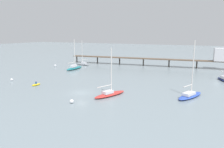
{
  "coord_description": "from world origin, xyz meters",
  "views": [
    {
      "loc": [
        25.57,
        -37.88,
        12.69
      ],
      "look_at": [
        0.0,
        15.25,
        1.5
      ],
      "focal_mm": 34.9,
      "sensor_mm": 36.0,
      "label": 1
    }
  ],
  "objects_px": {
    "sailboat_gray": "(83,63)",
    "sailboat_blue": "(190,94)",
    "sailboat_teal": "(74,67)",
    "dinghy_yellow": "(36,84)",
    "mooring_buoy_far": "(12,80)",
    "mooring_buoy_inner": "(72,101)",
    "mooring_buoy_outer": "(55,66)",
    "pier": "(180,57)",
    "sailboat_red": "(110,93)"
  },
  "relations": [
    {
      "from": "sailboat_blue",
      "to": "sailboat_gray",
      "type": "bearing_deg",
      "value": 147.12
    },
    {
      "from": "pier",
      "to": "sailboat_teal",
      "type": "height_order",
      "value": "sailboat_teal"
    },
    {
      "from": "pier",
      "to": "sailboat_red",
      "type": "distance_m",
      "value": 45.16
    },
    {
      "from": "sailboat_blue",
      "to": "mooring_buoy_inner",
      "type": "xyz_separation_m",
      "value": [
        -19.01,
        -13.33,
        -0.25
      ]
    },
    {
      "from": "sailboat_blue",
      "to": "pier",
      "type": "bearing_deg",
      "value": 101.81
    },
    {
      "from": "sailboat_red",
      "to": "sailboat_gray",
      "type": "height_order",
      "value": "sailboat_red"
    },
    {
      "from": "sailboat_teal",
      "to": "mooring_buoy_outer",
      "type": "distance_m",
      "value": 10.59
    },
    {
      "from": "sailboat_gray",
      "to": "sailboat_blue",
      "type": "relative_size",
      "value": 0.85
    },
    {
      "from": "sailboat_teal",
      "to": "dinghy_yellow",
      "type": "bearing_deg",
      "value": -77.11
    },
    {
      "from": "mooring_buoy_far",
      "to": "mooring_buoy_inner",
      "type": "xyz_separation_m",
      "value": [
        25.75,
        -8.52,
        0.04
      ]
    },
    {
      "from": "sailboat_red",
      "to": "mooring_buoy_far",
      "type": "relative_size",
      "value": 14.14
    },
    {
      "from": "sailboat_gray",
      "to": "mooring_buoy_outer",
      "type": "xyz_separation_m",
      "value": [
        -7.31,
        -8.2,
        -0.21
      ]
    },
    {
      "from": "sailboat_gray",
      "to": "mooring_buoy_outer",
      "type": "distance_m",
      "value": 10.99
    },
    {
      "from": "pier",
      "to": "sailboat_red",
      "type": "height_order",
      "value": "sailboat_red"
    },
    {
      "from": "sailboat_gray",
      "to": "dinghy_yellow",
      "type": "height_order",
      "value": "sailboat_gray"
    },
    {
      "from": "sailboat_teal",
      "to": "mooring_buoy_outer",
      "type": "bearing_deg",
      "value": 167.88
    },
    {
      "from": "mooring_buoy_outer",
      "to": "mooring_buoy_inner",
      "type": "distance_m",
      "value": 46.15
    },
    {
      "from": "sailboat_teal",
      "to": "dinghy_yellow",
      "type": "xyz_separation_m",
      "value": [
        5.37,
        -23.45,
        -0.51
      ]
    },
    {
      "from": "sailboat_red",
      "to": "pier",
      "type": "bearing_deg",
      "value": 81.26
    },
    {
      "from": "sailboat_gray",
      "to": "mooring_buoy_outer",
      "type": "relative_size",
      "value": 11.6
    },
    {
      "from": "sailboat_teal",
      "to": "mooring_buoy_outer",
      "type": "relative_size",
      "value": 12.59
    },
    {
      "from": "pier",
      "to": "mooring_buoy_far",
      "type": "distance_m",
      "value": 56.86
    },
    {
      "from": "dinghy_yellow",
      "to": "mooring_buoy_far",
      "type": "height_order",
      "value": "dinghy_yellow"
    },
    {
      "from": "sailboat_gray",
      "to": "mooring_buoy_inner",
      "type": "distance_m",
      "value": 48.28
    },
    {
      "from": "pier",
      "to": "mooring_buoy_outer",
      "type": "distance_m",
      "value": 46.83
    },
    {
      "from": "sailboat_gray",
      "to": "mooring_buoy_far",
      "type": "relative_size",
      "value": 14.01
    },
    {
      "from": "sailboat_gray",
      "to": "mooring_buoy_inner",
      "type": "xyz_separation_m",
      "value": [
        24.62,
        -41.53,
        -0.25
      ]
    },
    {
      "from": "sailboat_red",
      "to": "mooring_buoy_inner",
      "type": "relative_size",
      "value": 12.83
    },
    {
      "from": "pier",
      "to": "mooring_buoy_far",
      "type": "relative_size",
      "value": 87.75
    },
    {
      "from": "sailboat_gray",
      "to": "pier",
      "type": "bearing_deg",
      "value": 16.08
    },
    {
      "from": "sailboat_red",
      "to": "sailboat_gray",
      "type": "xyz_separation_m",
      "value": [
        -28.74,
        34.25,
        0.03
      ]
    },
    {
      "from": "sailboat_gray",
      "to": "sailboat_blue",
      "type": "xyz_separation_m",
      "value": [
        43.62,
        -28.2,
        0.0
      ]
    },
    {
      "from": "dinghy_yellow",
      "to": "mooring_buoy_outer",
      "type": "xyz_separation_m",
      "value": [
        -15.71,
        25.67,
        0.2
      ]
    },
    {
      "from": "sailboat_gray",
      "to": "sailboat_red",
      "type": "bearing_deg",
      "value": -50.0
    },
    {
      "from": "sailboat_red",
      "to": "mooring_buoy_outer",
      "type": "relative_size",
      "value": 11.71
    },
    {
      "from": "pier",
      "to": "sailboat_gray",
      "type": "bearing_deg",
      "value": -163.92
    },
    {
      "from": "pier",
      "to": "sailboat_red",
      "type": "relative_size",
      "value": 6.2
    },
    {
      "from": "dinghy_yellow",
      "to": "sailboat_teal",
      "type": "bearing_deg",
      "value": 102.89
    },
    {
      "from": "mooring_buoy_outer",
      "to": "mooring_buoy_inner",
      "type": "bearing_deg",
      "value": -46.23
    },
    {
      "from": "pier",
      "to": "mooring_buoy_inner",
      "type": "relative_size",
      "value": 79.59
    },
    {
      "from": "mooring_buoy_inner",
      "to": "pier",
      "type": "bearing_deg",
      "value": 78.04
    },
    {
      "from": "sailboat_blue",
      "to": "mooring_buoy_far",
      "type": "bearing_deg",
      "value": -173.86
    },
    {
      "from": "sailboat_red",
      "to": "mooring_buoy_outer",
      "type": "height_order",
      "value": "sailboat_red"
    },
    {
      "from": "sailboat_blue",
      "to": "mooring_buoy_inner",
      "type": "distance_m",
      "value": 23.21
    },
    {
      "from": "pier",
      "to": "mooring_buoy_inner",
      "type": "bearing_deg",
      "value": -101.96
    },
    {
      "from": "mooring_buoy_outer",
      "to": "mooring_buoy_inner",
      "type": "xyz_separation_m",
      "value": [
        31.93,
        -33.33,
        -0.04
      ]
    },
    {
      "from": "sailboat_gray",
      "to": "mooring_buoy_far",
      "type": "bearing_deg",
      "value": -91.96
    },
    {
      "from": "sailboat_red",
      "to": "sailboat_teal",
      "type": "bearing_deg",
      "value": 137.17
    },
    {
      "from": "mooring_buoy_outer",
      "to": "pier",
      "type": "bearing_deg",
      "value": 23.28
    },
    {
      "from": "sailboat_red",
      "to": "dinghy_yellow",
      "type": "distance_m",
      "value": 20.34
    }
  ]
}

